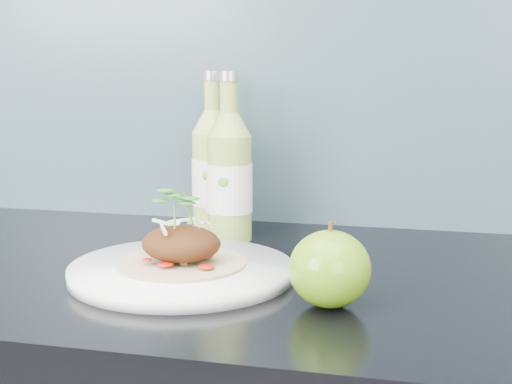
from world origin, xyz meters
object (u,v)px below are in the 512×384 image
green_apple (330,269)px  cider_bottle_left (213,171)px  cider_bottle_right (230,177)px  dinner_plate (182,271)px

green_apple → cider_bottle_left: bearing=125.5°
green_apple → cider_bottle_left: 0.40m
green_apple → cider_bottle_right: cider_bottle_right is taller
dinner_plate → cider_bottle_left: (-0.04, 0.26, 0.09)m
green_apple → cider_bottle_right: 0.33m
dinner_plate → green_apple: 0.21m
green_apple → cider_bottle_left: cider_bottle_left is taller
dinner_plate → cider_bottle_left: size_ratio=1.44×
cider_bottle_right → dinner_plate: bearing=-107.0°
dinner_plate → cider_bottle_left: 0.27m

